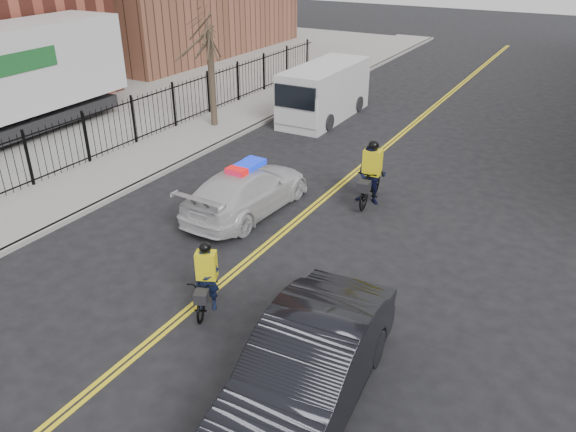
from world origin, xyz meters
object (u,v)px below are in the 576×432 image
(cyclist_far, at_px, (371,179))
(dark_sedan, at_px, (307,368))
(police_cruiser, at_px, (247,190))
(cargo_van, at_px, (323,93))
(cyclist_near, at_px, (208,286))

(cyclist_far, bearing_deg, dark_sedan, -79.96)
(police_cruiser, xyz_separation_m, cargo_van, (-2.38, 10.04, 0.47))
(cyclist_near, height_order, cyclist_far, cyclist_far)
(cyclist_far, bearing_deg, cargo_van, 121.19)
(dark_sedan, bearing_deg, cargo_van, 110.58)
(cyclist_near, xyz_separation_m, cyclist_far, (1.10, 7.16, 0.24))
(police_cruiser, xyz_separation_m, cyclist_far, (3.11, 2.47, 0.11))
(dark_sedan, distance_m, cyclist_near, 3.75)
(cargo_van, distance_m, cyclist_far, 9.36)
(dark_sedan, xyz_separation_m, cargo_van, (-7.78, 16.30, 0.32))
(police_cruiser, relative_size, cyclist_near, 2.70)
(dark_sedan, height_order, cyclist_near, dark_sedan)
(police_cruiser, distance_m, cyclist_far, 3.97)
(cargo_van, bearing_deg, cyclist_near, -73.99)
(dark_sedan, xyz_separation_m, cyclist_near, (-3.40, 1.56, -0.27))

